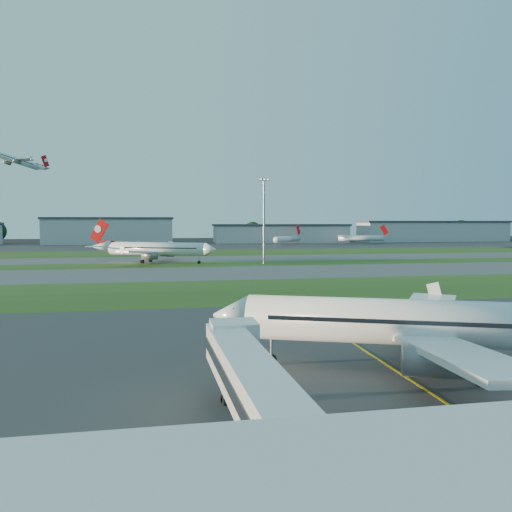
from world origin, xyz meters
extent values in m
plane|color=black|center=(0.00, 0.00, 0.00)|extent=(700.00, 700.00, 0.00)
cube|color=#333335|center=(0.00, 0.00, 0.01)|extent=(300.00, 70.00, 0.01)
cube|color=#274517|center=(0.00, 52.00, 0.01)|extent=(300.00, 34.00, 0.01)
cube|color=#515154|center=(0.00, 85.00, 0.01)|extent=(300.00, 32.00, 0.01)
cube|color=#274517|center=(0.00, 110.00, 0.01)|extent=(300.00, 18.00, 0.01)
cube|color=#515154|center=(0.00, 132.00, 0.01)|extent=(300.00, 26.00, 0.01)
cube|color=#274517|center=(0.00, 165.00, 0.01)|extent=(300.00, 40.00, 0.01)
cube|color=#333335|center=(0.00, 225.00, 0.01)|extent=(400.00, 80.00, 0.01)
cube|color=gold|center=(5.00, 0.00, 0.00)|extent=(0.25, 60.00, 0.02)
cube|color=white|center=(-9.80, -14.00, 4.00)|extent=(3.44, 24.08, 2.60)
cube|color=black|center=(-9.80, -14.00, 4.00)|extent=(3.59, 24.08, 0.80)
cube|color=white|center=(-9.50, -2.60, 4.00)|extent=(3.40, 3.00, 3.00)
cylinder|color=gray|center=(-9.50, -4.50, 1.60)|extent=(0.70, 0.70, 3.20)
cube|color=black|center=(-9.50, -4.50, 0.35)|extent=(2.20, 1.20, 0.70)
cylinder|color=white|center=(7.39, -0.64, 4.34)|extent=(30.32, 14.98, 3.93)
cube|color=white|center=(5.33, -8.72, 3.83)|extent=(6.62, 15.98, 1.60)
cube|color=white|center=(11.37, 6.69, 3.83)|extent=(12.78, 15.34, 1.60)
cylinder|color=slate|center=(4.72, -6.03, 2.69)|extent=(4.91, 3.80, 2.38)
cylinder|color=slate|center=(9.10, 5.14, 2.69)|extent=(4.91, 3.80, 2.38)
cylinder|color=white|center=(-16.71, 118.00, 4.44)|extent=(30.45, 17.04, 4.02)
cube|color=#B30B0D|center=(-34.92, 126.48, 9.83)|extent=(6.37, 3.23, 8.00)
cube|color=white|center=(-14.10, 126.11, 3.91)|extent=(7.69, 16.48, 1.63)
cube|color=white|center=(-21.24, 110.78, 3.91)|extent=(13.68, 15.32, 1.63)
cylinder|color=slate|center=(-13.64, 123.34, 2.75)|extent=(5.05, 4.08, 2.43)
cylinder|color=slate|center=(-18.82, 112.22, 2.75)|extent=(5.05, 4.08, 2.43)
cylinder|color=white|center=(-80.00, 200.21, 40.27)|extent=(18.93, 17.33, 2.89)
cube|color=#B30B0D|center=(-69.23, 209.83, 44.14)|extent=(3.86, 3.48, 5.75)
cube|color=white|center=(-75.39, 196.18, 39.89)|extent=(11.34, 9.24, 1.17)
cube|color=white|center=(-83.48, 205.26, 39.89)|extent=(8.33, 11.68, 1.17)
cylinder|color=slate|center=(-77.35, 196.67, 39.05)|extent=(3.55, 3.43, 1.75)
cylinder|color=slate|center=(-83.22, 203.25, 39.05)|extent=(3.55, 3.43, 1.75)
cylinder|color=white|center=(51.43, 224.73, 3.20)|extent=(19.73, 21.51, 3.20)
cube|color=#B30B0D|center=(60.10, 234.42, 8.00)|extent=(3.68, 4.06, 6.16)
cylinder|color=white|center=(97.33, 233.16, 3.20)|extent=(25.83, 10.51, 3.20)
cube|color=#B30B0D|center=(109.79, 229.44, 8.00)|extent=(5.04, 1.77, 6.16)
cylinder|color=gray|center=(15.00, 108.00, 12.50)|extent=(0.60, 0.60, 25.00)
cube|color=gray|center=(15.00, 108.00, 25.40)|extent=(3.20, 0.50, 0.80)
cube|color=#FFF2CC|center=(15.00, 108.00, 25.40)|extent=(2.80, 0.70, 0.35)
cube|color=#AAAEB2|center=(-45.00, 255.00, 7.00)|extent=(70.00, 22.00, 14.00)
cube|color=#383A3F|center=(-45.00, 255.00, 14.60)|extent=(71.40, 23.00, 1.20)
cube|color=#AAAEB2|center=(55.00, 255.00, 5.00)|extent=(80.00, 22.00, 10.00)
cube|color=#383A3F|center=(55.00, 255.00, 10.60)|extent=(81.60, 23.00, 1.20)
cube|color=#AAAEB2|center=(155.00, 255.00, 6.00)|extent=(95.00, 22.00, 12.00)
cube|color=#383A3F|center=(155.00, 255.00, 12.60)|extent=(96.90, 23.00, 1.20)
cylinder|color=black|center=(-20.00, 266.00, 1.80)|extent=(1.00, 1.00, 3.60)
sphere|color=black|center=(-20.00, 266.00, 5.85)|extent=(9.90, 9.90, 9.90)
cylinder|color=black|center=(40.00, 269.00, 2.10)|extent=(1.00, 1.00, 4.20)
sphere|color=black|center=(40.00, 269.00, 6.83)|extent=(11.55, 11.55, 11.55)
cylinder|color=black|center=(115.00, 267.00, 1.90)|extent=(1.00, 1.00, 3.80)
sphere|color=black|center=(115.00, 267.00, 6.17)|extent=(10.45, 10.45, 10.45)
cylinder|color=black|center=(185.00, 271.00, 2.30)|extent=(1.00, 1.00, 4.60)
sphere|color=black|center=(185.00, 271.00, 7.48)|extent=(12.65, 12.65, 12.65)
camera|label=1|loc=(-14.51, -38.93, 12.94)|focal=35.00mm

